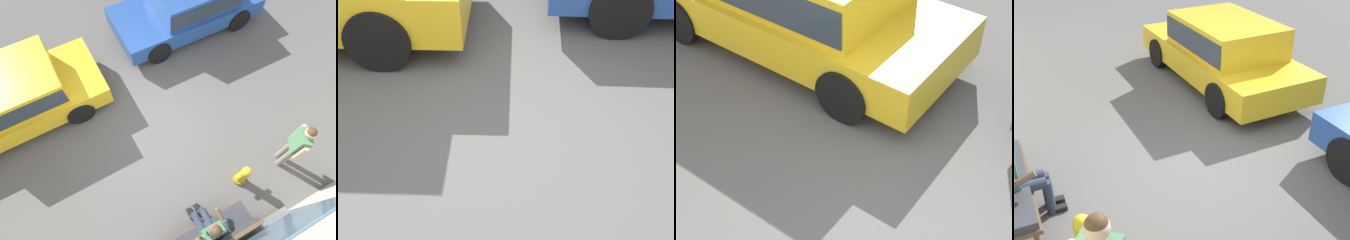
% 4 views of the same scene
% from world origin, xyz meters
% --- Properties ---
extents(ground_plane, '(60.00, 60.00, 0.00)m').
position_xyz_m(ground_plane, '(0.00, 0.00, 0.00)').
color(ground_plane, '#565451').
extents(person_on_phone, '(0.73, 0.74, 1.35)m').
position_xyz_m(person_on_phone, '(-0.12, 2.67, 0.71)').
color(person_on_phone, '#2D3347').
rests_on(person_on_phone, ground_plane).
extents(parked_car_mid, '(4.50, 2.00, 1.44)m').
position_xyz_m(parked_car_mid, '(2.52, -1.79, 0.79)').
color(parked_car_mid, gold).
rests_on(parked_car_mid, ground_plane).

